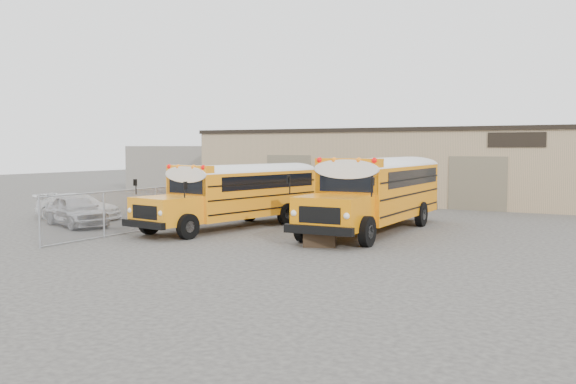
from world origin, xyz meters
The scene contains 10 objects.
ground centered at (0.00, 0.00, 0.00)m, with size 120.00×120.00×0.00m, color #383533.
warehouse centered at (0.00, 19.99, 2.37)m, with size 30.20×10.20×4.67m.
chainlink_fence centered at (-6.00, 3.00, 0.90)m, with size 0.07×18.07×1.81m.
distant_building_left centered at (-22.00, 22.00, 1.80)m, with size 8.00×6.00×3.60m, color gray.
school_bus_left centered at (-2.52, 8.11, 1.63)m, with size 3.78×9.84×2.81m.
school_bus_right centered at (2.16, 10.77, 1.81)m, with size 3.02×10.75×3.13m.
tarp_bundle centered at (2.17, -0.69, 0.87)m, with size 1.44×1.38×1.69m.
car_silver centered at (-9.75, -0.99, 0.70)m, with size 1.66×4.12×1.40m, color #B5B6BB.
car_white centered at (-11.79, 1.00, 0.63)m, with size 1.76×4.33×1.26m, color silver.
car_dark centered at (-8.24, 8.69, 0.75)m, with size 1.59×4.55×1.50m, color black.
Camera 1 is at (12.36, -20.88, 3.50)m, focal length 40.00 mm.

